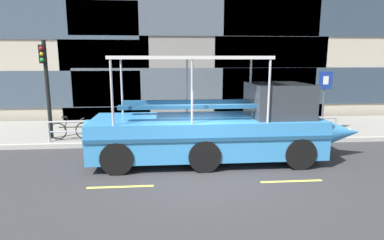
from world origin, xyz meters
The scene contains 10 objects.
ground_plane centered at (0.00, 0.00, 0.00)m, with size 120.00×120.00×0.00m, color #333335.
sidewalk centered at (0.00, 5.60, 0.09)m, with size 32.00×4.80×0.18m, color gray.
curb_edge centered at (0.00, 3.11, 0.09)m, with size 32.00×0.18×0.18m, color #B2ADA3.
lane_centreline centered at (0.00, -0.98, 0.00)m, with size 25.80×0.12×0.01m.
curb_guardrail centered at (0.14, 3.45, 0.73)m, with size 11.92×0.09×0.83m.
traffic_light_pole centered at (-5.90, 3.98, 2.60)m, with size 0.24×0.46×3.98m.
parking_sign centered at (5.84, 4.12, 2.02)m, with size 0.60×0.12×2.72m.
leaned_bicycle centered at (-5.02, 3.79, 0.56)m, with size 1.74×0.46×0.96m.
duck_tour_boat centered at (0.77, 1.13, 1.12)m, with size 9.42×2.51×3.51m.
pedestrian_near_bow centered at (3.16, 4.29, 1.14)m, with size 0.31×0.39×1.58m.
Camera 1 is at (-1.13, -9.19, 3.40)m, focal length 29.53 mm.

